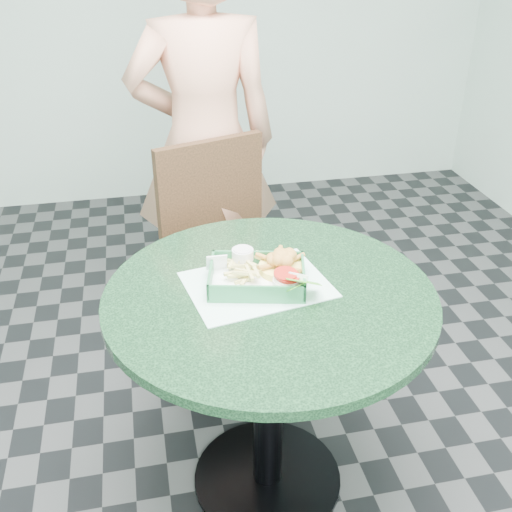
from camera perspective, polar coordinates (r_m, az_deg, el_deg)
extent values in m
cube|color=#303335|center=(2.20, 1.08, -20.44)|extent=(4.00, 5.00, 0.02)
cylinder|color=black|center=(2.19, 1.09, -20.27)|extent=(0.50, 0.50, 0.02)
cylinder|color=black|center=(1.92, 1.19, -13.19)|extent=(0.09, 0.09, 0.70)
cylinder|color=black|center=(1.70, 1.32, -4.40)|extent=(0.94, 0.94, 0.03)
cube|color=#593619|center=(2.37, -3.40, -1.72)|extent=(0.46, 0.46, 0.04)
cube|color=#593619|center=(2.44, -4.33, 5.81)|extent=(0.46, 0.04, 0.46)
cube|color=#593619|center=(2.33, -7.30, -9.64)|extent=(0.04, 0.04, 0.43)
cube|color=#593619|center=(2.38, 2.24, -8.47)|extent=(0.04, 0.04, 0.43)
cube|color=#593619|center=(2.65, -8.12, -4.31)|extent=(0.04, 0.04, 0.43)
cube|color=#593619|center=(2.69, 0.24, -3.39)|extent=(0.04, 0.04, 0.43)
imported|color=tan|center=(2.51, -5.04, 13.07)|extent=(0.71, 0.47, 1.94)
cube|color=silver|center=(1.72, 0.10, -3.30)|extent=(0.44, 0.36, 0.00)
cube|color=#257341|center=(1.71, 0.10, -3.14)|extent=(0.27, 0.20, 0.01)
cube|color=white|center=(1.71, 0.10, -2.98)|extent=(0.26, 0.18, 0.00)
cube|color=#257341|center=(1.78, -0.53, -0.79)|extent=(0.27, 0.01, 0.05)
cube|color=#257341|center=(1.62, 0.79, -4.12)|extent=(0.27, 0.01, 0.05)
cube|color=#257341|center=(1.73, 4.34, -1.89)|extent=(0.01, 0.20, 0.05)
cube|color=#257341|center=(1.68, -4.26, -2.86)|extent=(0.01, 0.20, 0.05)
cylinder|color=#F4D55C|center=(1.76, 1.95, -1.48)|extent=(0.13, 0.13, 0.02)
cylinder|color=silver|center=(1.76, -1.90, -0.60)|extent=(0.06, 0.06, 0.03)
cylinder|color=silver|center=(1.75, -1.91, -0.09)|extent=(0.06, 0.06, 0.00)
cylinder|color=white|center=(1.69, 3.13, -2.83)|extent=(0.08, 0.08, 0.03)
torus|color=#FFF0CE|center=(1.68, 3.14, -2.34)|extent=(0.07, 0.07, 0.01)
cylinder|color=#AE1C13|center=(1.68, 3.15, -2.08)|extent=(0.07, 0.07, 0.01)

